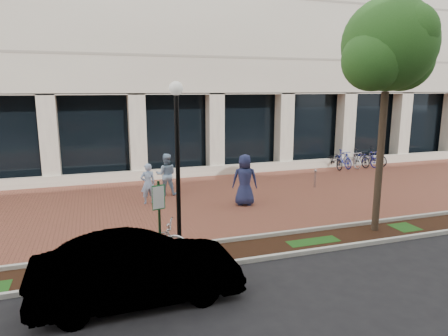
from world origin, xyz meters
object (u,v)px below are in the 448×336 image
object	(u,v)px
bollard	(315,178)
bike_rack_cluster	(355,159)
locked_bicycle	(150,240)
pedestrian_left	(148,184)
street_tree	(389,51)
sedan_near_curb	(138,270)
pedestrian_right	(245,180)
parking_sign	(159,213)
pedestrian_mid	(166,174)
lamppost	(178,160)

from	to	relation	value
bollard	bike_rack_cluster	xyz separation A→B (m)	(4.75, 3.55, 0.05)
locked_bicycle	pedestrian_left	distance (m)	5.29
street_tree	sedan_near_curb	world-z (taller)	street_tree
bollard	pedestrian_right	bearing A→B (deg)	-158.87
locked_bicycle	pedestrian_left	bearing A→B (deg)	14.53
parking_sign	bollard	xyz separation A→B (m)	(8.09, 6.05, -1.00)
pedestrian_mid	bollard	world-z (taller)	pedestrian_mid
locked_bicycle	pedestrian_right	size ratio (longest dim) A/B	1.02
street_tree	bike_rack_cluster	bearing A→B (deg)	57.15
pedestrian_left	pedestrian_mid	world-z (taller)	pedestrian_mid
street_tree	pedestrian_mid	distance (m)	9.66
pedestrian_mid	pedestrian_right	bearing A→B (deg)	150.37
pedestrian_right	bike_rack_cluster	bearing A→B (deg)	-130.42
locked_bicycle	sedan_near_curb	xyz separation A→B (m)	(-0.54, -2.09, 0.18)
locked_bicycle	bike_rack_cluster	xyz separation A→B (m)	(13.01, 8.99, -0.05)
pedestrian_right	pedestrian_mid	bearing A→B (deg)	-23.77
pedestrian_right	lamppost	bearing A→B (deg)	67.39
lamppost	locked_bicycle	distance (m)	2.23
pedestrian_left	bike_rack_cluster	world-z (taller)	pedestrian_left
street_tree	parking_sign	bearing A→B (deg)	-175.50
parking_sign	bike_rack_cluster	xyz separation A→B (m)	(12.83, 9.60, -0.95)
street_tree	locked_bicycle	size ratio (longest dim) A/B	3.48
pedestrian_mid	bollard	bearing A→B (deg)	-173.94
locked_bicycle	pedestrian_left	xyz separation A→B (m)	(0.68, 5.24, 0.27)
street_tree	sedan_near_curb	bearing A→B (deg)	-165.22
street_tree	pedestrian_mid	size ratio (longest dim) A/B	3.99
lamppost	bike_rack_cluster	distance (m)	15.23
street_tree	locked_bicycle	bearing A→B (deg)	179.54
pedestrian_mid	sedan_near_curb	xyz separation A→B (m)	(-2.13, -8.41, -0.18)
locked_bicycle	bollard	distance (m)	9.89
parking_sign	pedestrian_left	world-z (taller)	parking_sign
street_tree	pedestrian_right	bearing A→B (deg)	127.06
pedestrian_mid	bollard	xyz separation A→B (m)	(6.67, -0.88, -0.45)
parking_sign	pedestrian_right	distance (m)	6.04
pedestrian_left	sedan_near_curb	bearing A→B (deg)	72.97
locked_bicycle	pedestrian_mid	bearing A→B (deg)	7.75
pedestrian_right	bike_rack_cluster	distance (m)	10.20
street_tree	bike_rack_cluster	world-z (taller)	street_tree
locked_bicycle	pedestrian_mid	xyz separation A→B (m)	(1.59, 6.32, 0.35)
pedestrian_left	pedestrian_right	distance (m)	3.78
pedestrian_mid	sedan_near_curb	bearing A→B (deg)	89.31
parking_sign	street_tree	distance (m)	8.12
parking_sign	bollard	distance (m)	10.15
sedan_near_curb	street_tree	bearing A→B (deg)	-75.92
parking_sign	pedestrian_left	xyz separation A→B (m)	(0.50, 5.85, -0.63)
bollard	bike_rack_cluster	size ratio (longest dim) A/B	0.24
locked_bicycle	pedestrian_mid	distance (m)	6.53
bollard	sedan_near_curb	world-z (taller)	sedan_near_curb
lamppost	street_tree	xyz separation A→B (m)	(6.35, -0.17, 2.93)
pedestrian_right	bike_rack_cluster	xyz separation A→B (m)	(8.81, 5.12, -0.51)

